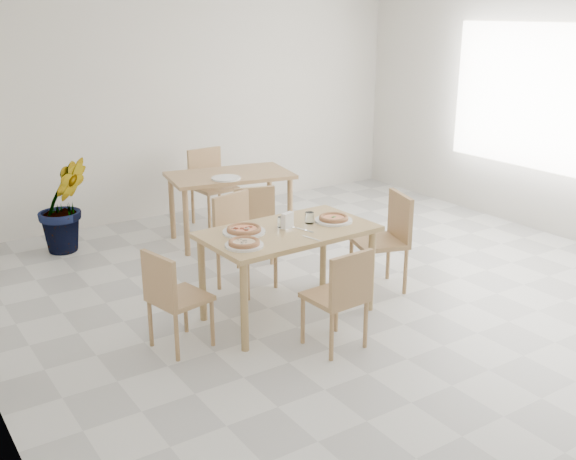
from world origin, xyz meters
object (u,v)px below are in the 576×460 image
chair_east (388,234)px  pizza_margherita (334,218)px  chair_south (341,293)px  chair_back_n (210,181)px  napkin_holder (287,221)px  main_table (288,240)px  tumbler_a (309,218)px  chair_west (172,294)px  plate_pepperoni (244,232)px  tumbler_b (282,222)px  pizza_mushroom (244,242)px  plate_mushroom (244,245)px  chair_back_s (252,218)px  pizza_pepperoni (244,229)px  potted_plant (64,205)px  chair_north (240,235)px  second_table (230,183)px  plate_empty (226,178)px  plate_margherita (334,220)px

chair_east → pizza_margherita: bearing=-70.1°
chair_south → chair_back_n: size_ratio=0.90×
chair_east → napkin_holder: (-1.07, 0.02, 0.30)m
main_table → tumbler_a: 0.28m
chair_west → plate_pepperoni: chair_west is taller
tumbler_b → napkin_holder: bearing=-76.1°
chair_south → pizza_mushroom: 0.81m
pizza_margherita → napkin_holder: bearing=174.1°
tumbler_b → chair_back_n: bearing=75.4°
plate_mushroom → chair_back_s: bearing=57.4°
plate_mushroom → pizza_margherita: size_ratio=0.88×
pizza_pepperoni → potted_plant: bearing=106.2°
chair_north → chair_east: chair_east is taller
tumbler_b → chair_back_s: 1.23m
chair_back_s → plate_mushroom: bearing=73.0°
chair_east → second_table: (-0.52, 1.96, 0.14)m
chair_west → second_table: bearing=-50.5°
plate_mushroom → plate_empty: bearing=65.1°
pizza_mushroom → plate_mushroom: bearing=0.0°
chair_back_n → napkin_holder: bearing=-107.9°
napkin_holder → chair_back_s: (0.37, 1.19, -0.34)m
chair_east → plate_pepperoni: bearing=-77.5°
chair_back_n → pizza_mushroom: bearing=-116.4°
chair_east → potted_plant: (-2.13, 2.61, -0.01)m
pizza_margherita → potted_plant: 3.04m
chair_south → plate_mushroom: 0.80m
plate_mushroom → plate_empty: 2.12m
tumbler_a → chair_back_n: bearing=80.9°
pizza_pepperoni → tumbler_a: size_ratio=3.22×
plate_pepperoni → pizza_pepperoni: (0.00, -0.00, 0.02)m
plate_mushroom → second_table: (1.04, 2.12, -0.11)m
chair_south → pizza_pepperoni: size_ratio=2.59×
pizza_pepperoni → chair_back_n: size_ratio=0.35×
chair_west → pizza_margherita: pizza_margherita is taller
tumbler_b → plate_pepperoni: bearing=172.3°
chair_north → pizza_mushroom: bearing=-133.2°
chair_north → pizza_margherita: (0.46, -0.78, 0.28)m
chair_south → napkin_holder: 0.81m
chair_south → tumbler_b: size_ratio=9.12×
pizza_mushroom → potted_plant: bearing=101.6°
pizza_pepperoni → second_table: 2.04m
plate_mushroom → chair_back_n: 3.04m
main_table → plate_margherita: 0.45m
chair_back_n → potted_plant: (-1.72, -0.04, -0.01)m
tumbler_a → tumbler_b: bearing=171.9°
chair_back_s → potted_plant: potted_plant is taller
main_table → napkin_holder: napkin_holder is taller
chair_west → pizza_mushroom: pizza_mushroom is taller
main_table → potted_plant: (-1.06, 2.60, -0.16)m
chair_east → chair_back_s: (-0.70, 1.21, -0.04)m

